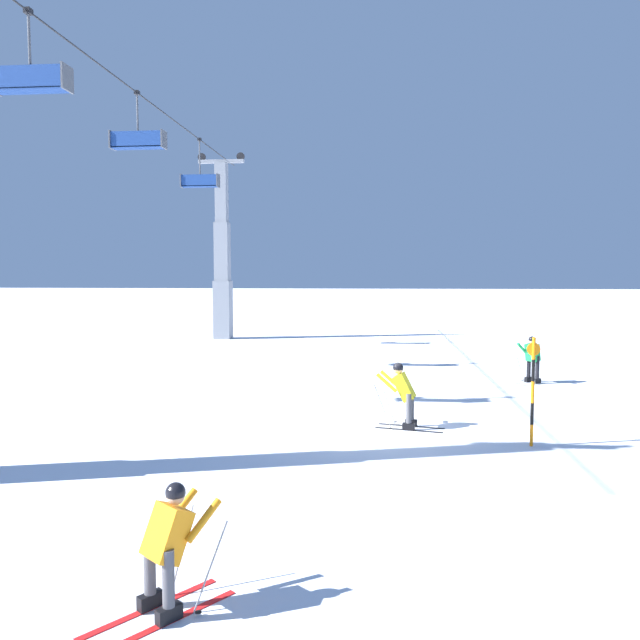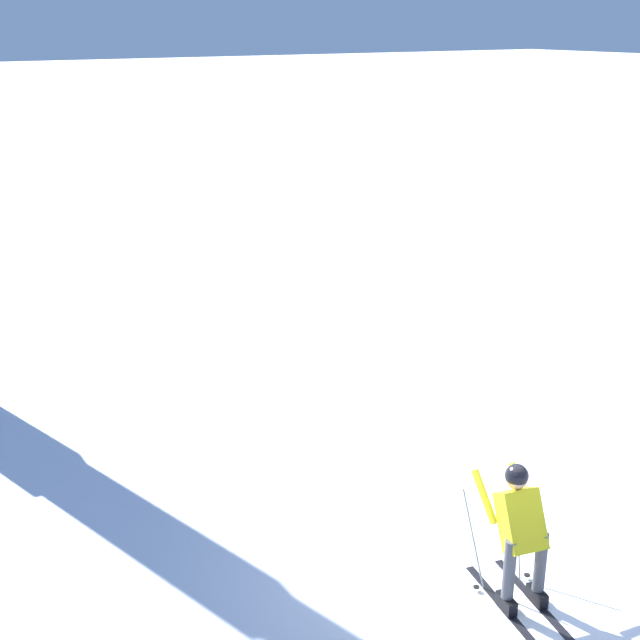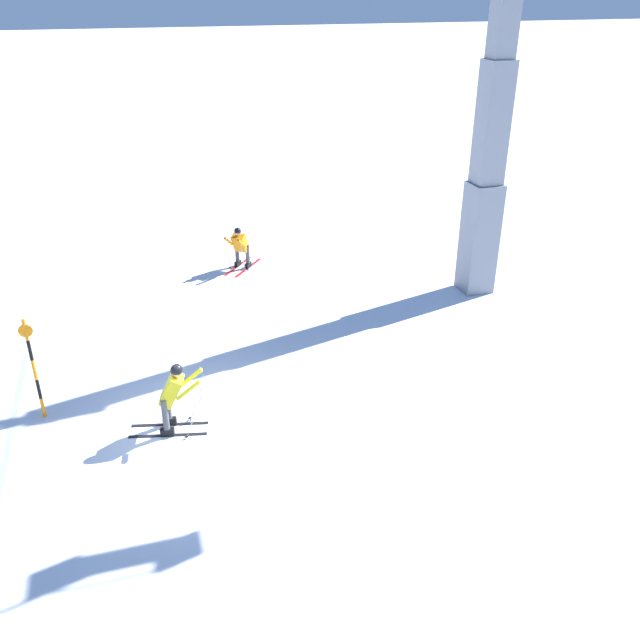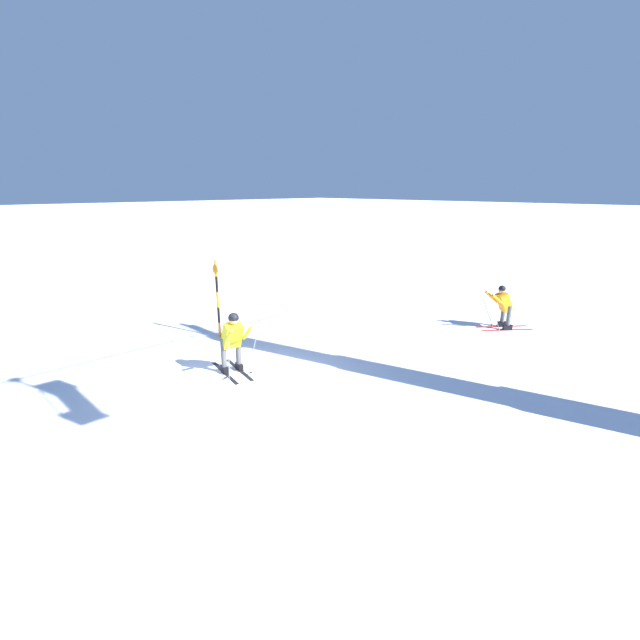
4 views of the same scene
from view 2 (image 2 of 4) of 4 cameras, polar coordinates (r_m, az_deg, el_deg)
The scene contains 2 objects.
ground_plane at distance 10.48m, azimuth 11.59°, elevation -15.47°, with size 260.00×260.00×0.00m, color white.
skier_carving_main at distance 9.44m, azimuth 13.24°, elevation -13.28°, with size 0.91×1.69×1.70m.
Camera 2 is at (-6.13, -6.08, 5.95)m, focal length 47.68 mm.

